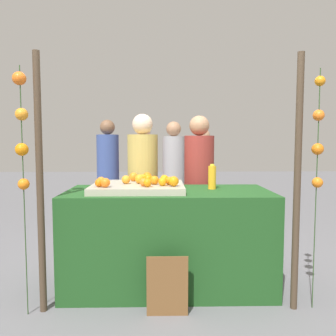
{
  "coord_description": "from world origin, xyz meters",
  "views": [
    {
      "loc": [
        -0.07,
        -3.2,
        1.4
      ],
      "look_at": [
        0.0,
        0.15,
        1.13
      ],
      "focal_mm": 36.67,
      "sensor_mm": 36.0,
      "label": 1
    }
  ],
  "objects": [
    {
      "name": "chalkboard_sign",
      "position": [
        -0.02,
        -0.56,
        0.24
      ],
      "size": [
        0.33,
        0.03,
        0.5
      ],
      "color": "brown",
      "rests_on": "ground_plane"
    },
    {
      "name": "orange_2",
      "position": [
        -0.62,
        -0.18,
        1.02
      ],
      "size": [
        0.07,
        0.07,
        0.07
      ],
      "primitive_type": "sphere",
      "color": "orange",
      "rests_on": "orange_tray"
    },
    {
      "name": "orange_11",
      "position": [
        -0.23,
        -0.14,
        1.02
      ],
      "size": [
        0.07,
        0.07,
        0.07
      ],
      "primitive_type": "sphere",
      "color": "orange",
      "rests_on": "orange_tray"
    },
    {
      "name": "crowd_person_3",
      "position": [
        0.13,
        2.09,
        0.78
      ],
      "size": [
        0.34,
        0.34,
        1.69
      ],
      "color": "#99999E",
      "rests_on": "ground_plane"
    },
    {
      "name": "vendor_left",
      "position": [
        -0.27,
        0.64,
        0.79
      ],
      "size": [
        0.34,
        0.34,
        1.69
      ],
      "color": "tan",
      "rests_on": "ground_plane"
    },
    {
      "name": "garland_strand_right",
      "position": [
        1.2,
        -0.46,
        1.43
      ],
      "size": [
        0.1,
        0.1,
        1.97
      ],
      "color": "#2D4C23",
      "rests_on": "ground_plane"
    },
    {
      "name": "orange_10",
      "position": [
        -0.04,
        0.07,
        1.03
      ],
      "size": [
        0.08,
        0.08,
        0.08
      ],
      "primitive_type": "sphere",
      "color": "orange",
      "rests_on": "orange_tray"
    },
    {
      "name": "crowd_person_0",
      "position": [
        0.58,
        2.09,
        0.73
      ],
      "size": [
        0.32,
        0.32,
        1.57
      ],
      "color": "#99999E",
      "rests_on": "ground_plane"
    },
    {
      "name": "crowd_person_2",
      "position": [
        -0.35,
        2.26,
        0.76
      ],
      "size": [
        0.33,
        0.33,
        1.64
      ],
      "color": "maroon",
      "rests_on": "ground_plane"
    },
    {
      "name": "canopy_post_left",
      "position": [
        -1.04,
        -0.47,
        1.05
      ],
      "size": [
        0.06,
        0.06,
        2.09
      ],
      "primitive_type": "cylinder",
      "color": "#473828",
      "rests_on": "ground_plane"
    },
    {
      "name": "crowd_person_1",
      "position": [
        -0.9,
        2.19,
        0.8
      ],
      "size": [
        0.34,
        0.34,
        1.72
      ],
      "color": "#384C8C",
      "rests_on": "ground_plane"
    },
    {
      "name": "orange_12",
      "position": [
        -0.4,
        0.03,
        1.03
      ],
      "size": [
        0.08,
        0.08,
        0.08
      ],
      "primitive_type": "sphere",
      "color": "orange",
      "rests_on": "orange_tray"
    },
    {
      "name": "orange_7",
      "position": [
        0.04,
        -0.16,
        1.03
      ],
      "size": [
        0.09,
        0.09,
        0.09
      ],
      "primitive_type": "sphere",
      "color": "orange",
      "rests_on": "orange_tray"
    },
    {
      "name": "orange_6",
      "position": [
        -0.21,
        0.24,
        1.03
      ],
      "size": [
        0.09,
        0.09,
        0.09
      ],
      "primitive_type": "sphere",
      "color": "orange",
      "rests_on": "orange_tray"
    },
    {
      "name": "orange_14",
      "position": [
        -0.19,
        0.02,
        1.03
      ],
      "size": [
        0.09,
        0.09,
        0.09
      ],
      "primitive_type": "sphere",
      "color": "orange",
      "rests_on": "orange_tray"
    },
    {
      "name": "canopy_post_right",
      "position": [
        1.04,
        -0.47,
        1.05
      ],
      "size": [
        0.06,
        0.06,
        2.09
      ],
      "primitive_type": "cylinder",
      "color": "#473828",
      "rests_on": "ground_plane"
    },
    {
      "name": "orange_8",
      "position": [
        -0.19,
        -0.2,
        1.02
      ],
      "size": [
        0.07,
        0.07,
        0.07
      ],
      "primitive_type": "sphere",
      "color": "orange",
      "rests_on": "orange_tray"
    },
    {
      "name": "orange_0",
      "position": [
        -0.13,
        -0.03,
        1.03
      ],
      "size": [
        0.08,
        0.08,
        0.08
      ],
      "primitive_type": "sphere",
      "color": "orange",
      "rests_on": "orange_tray"
    },
    {
      "name": "orange_tray",
      "position": [
        -0.29,
        0.02,
        0.96
      ],
      "size": [
        0.85,
        0.71,
        0.06
      ],
      "primitive_type": "cube",
      "color": "#B2AD99",
      "rests_on": "stall_counter"
    },
    {
      "name": "orange_13",
      "position": [
        -0.27,
        0.04,
        1.03
      ],
      "size": [
        0.09,
        0.09,
        0.09
      ],
      "primitive_type": "sphere",
      "color": "orange",
      "rests_on": "orange_tray"
    },
    {
      "name": "orange_3",
      "position": [
        -0.62,
        -0.07,
        1.03
      ],
      "size": [
        0.08,
        0.08,
        0.08
      ],
      "primitive_type": "sphere",
      "color": "orange",
      "rests_on": "orange_tray"
    },
    {
      "name": "juice_bottle",
      "position": [
        0.43,
        0.08,
        1.04
      ],
      "size": [
        0.08,
        0.08,
        0.24
      ],
      "color": "gold",
      "rests_on": "stall_counter"
    },
    {
      "name": "orange_15",
      "position": [
        0.01,
        -0.07,
        1.03
      ],
      "size": [
        0.08,
        0.08,
        0.08
      ],
      "primitive_type": "sphere",
      "color": "orange",
      "rests_on": "orange_tray"
    },
    {
      "name": "orange_5",
      "position": [
        -0.35,
        0.24,
        1.03
      ],
      "size": [
        0.09,
        0.09,
        0.09
      ],
      "primitive_type": "sphere",
      "color": "orange",
      "rests_on": "orange_tray"
    },
    {
      "name": "ground_plane",
      "position": [
        0.0,
        0.0,
        0.0
      ],
      "size": [
        24.0,
        24.0,
        0.0
      ],
      "primitive_type": "plane",
      "color": "slate"
    },
    {
      "name": "garland_strand_left",
      "position": [
        -1.15,
        -0.52,
        1.49
      ],
      "size": [
        0.11,
        0.11,
        1.97
      ],
      "color": "#2D4C23",
      "rests_on": "ground_plane"
    },
    {
      "name": "vendor_right",
      "position": [
        0.36,
        0.67,
        0.78
      ],
      "size": [
        0.34,
        0.34,
        1.68
      ],
      "color": "maroon",
      "rests_on": "ground_plane"
    },
    {
      "name": "orange_9",
      "position": [
        -0.25,
        0.15,
        1.03
      ],
      "size": [
        0.08,
        0.08,
        0.08
      ],
      "primitive_type": "sphere",
      "color": "orange",
      "rests_on": "orange_tray"
    },
    {
      "name": "stall_counter",
      "position": [
        0.0,
        0.0,
        0.46
      ],
      "size": [
        1.91,
        0.85,
        0.93
      ],
      "primitive_type": "cube",
      "color": "#1E4C1E",
      "rests_on": "ground_plane"
    },
    {
      "name": "orange_1",
      "position": [
        -0.56,
        -0.21,
        1.03
      ],
      "size": [
        0.08,
        0.08,
        0.08
      ],
      "primitive_type": "sphere",
      "color": "orange",
      "rests_on": "orange_tray"
    },
    {
      "name": "orange_4",
      "position": [
        -0.06,
        -0.13,
        1.03
      ],
      "size": [
        0.08,
        0.08,
        0.08
      ],
      "primitive_type": "sphere",
      "color": "orange",
      "rests_on": "orange_tray"
    }
  ]
}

